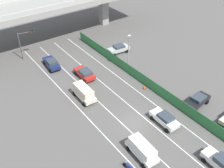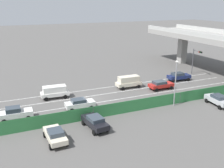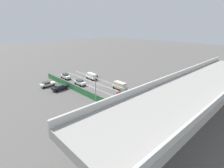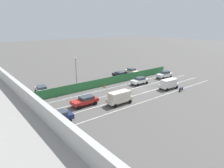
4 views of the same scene
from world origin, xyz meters
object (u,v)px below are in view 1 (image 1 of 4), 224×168
object	(u,v)px
motorcycle	(129,167)
traffic_light	(25,40)
traffic_cone	(145,87)
car_sedan_navy	(52,63)
car_van_white	(142,149)
car_hatchback_white	(221,162)
street_lamp	(129,49)
car_van_cream	(84,92)
car_sedan_red	(85,73)
parked_sedan_dark	(197,101)
car_sedan_white	(165,119)
parked_wagon_silver	(119,49)

from	to	relation	value
motorcycle	traffic_light	size ratio (longest dim) A/B	0.36
traffic_cone	motorcycle	bearing A→B (deg)	-138.09
car_sedan_navy	car_van_white	bearing A→B (deg)	-90.07
car_sedan_navy	motorcycle	bearing A→B (deg)	-95.62
car_hatchback_white	street_lamp	xyz separation A→B (m)	(4.40, 22.10, 3.24)
car_sedan_navy	car_hatchback_white	world-z (taller)	car_hatchback_white
car_van_cream	car_sedan_navy	distance (m)	11.07
car_sedan_red	car_sedan_navy	bearing A→B (deg)	116.31
motorcycle	traffic_light	world-z (taller)	traffic_light
car_van_cream	parked_sedan_dark	bearing A→B (deg)	-41.65
traffic_light	car_sedan_navy	bearing A→B (deg)	-69.42
street_lamp	motorcycle	bearing A→B (deg)	-128.37
car_van_white	motorcycle	bearing A→B (deg)	-163.73
motorcycle	traffic_cone	bearing A→B (deg)	41.91
car_van_cream	car_sedan_white	distance (m)	12.60
car_sedan_red	motorcycle	bearing A→B (deg)	-106.51
car_van_white	street_lamp	bearing A→B (deg)	56.14
car_van_white	street_lamp	world-z (taller)	street_lamp
car_sedan_white	traffic_cone	bearing A→B (deg)	67.22
car_van_cream	car_hatchback_white	bearing A→B (deg)	-73.30
car_sedan_navy	car_sedan_white	xyz separation A→B (m)	(6.03, -22.14, -0.02)
car_sedan_white	car_sedan_red	bearing A→B (deg)	100.44
car_sedan_navy	parked_wagon_silver	world-z (taller)	car_sedan_navy
street_lamp	parked_sedan_dark	bearing A→B (deg)	-80.56
car_hatchback_white	traffic_light	bearing A→B (deg)	102.56
car_hatchback_white	car_sedan_white	xyz separation A→B (m)	(0.02, 8.80, -0.06)
car_van_white	car_van_cream	bearing A→B (deg)	89.69
parked_wagon_silver	traffic_light	world-z (taller)	traffic_light
car_van_cream	street_lamp	size ratio (longest dim) A/B	0.67
car_sedan_navy	traffic_light	distance (m)	6.85
motorcycle	parked_sedan_dark	distance (m)	15.38
car_van_cream	parked_wagon_silver	size ratio (longest dim) A/B	1.04
car_van_cream	traffic_cone	distance (m)	9.85
car_van_cream	car_sedan_white	world-z (taller)	car_van_cream
car_van_cream	motorcycle	world-z (taller)	car_van_cream
car_van_cream	street_lamp	xyz separation A→B (m)	(10.37, 2.22, 2.96)
car_sedan_red	parked_sedan_dark	world-z (taller)	parked_sedan_dark
motorcycle	parked_wagon_silver	distance (m)	27.19
car_sedan_white	car_van_white	bearing A→B (deg)	-159.55
car_van_white	traffic_cone	xyz separation A→B (m)	(9.20, 9.73, -0.83)
parked_sedan_dark	street_lamp	bearing A→B (deg)	99.44
car_sedan_white	parked_wagon_silver	size ratio (longest dim) A/B	0.96
car_van_white	car_sedan_white	xyz separation A→B (m)	(6.06, 2.26, -0.27)
car_van_cream	car_hatchback_white	xyz separation A→B (m)	(5.96, -19.88, -0.28)
car_van_cream	traffic_light	distance (m)	17.21
car_sedan_red	parked_wagon_silver	distance (m)	10.50
car_van_cream	traffic_light	size ratio (longest dim) A/B	0.85
car_sedan_navy	car_hatchback_white	distance (m)	31.52
car_sedan_white	motorcycle	world-z (taller)	car_sedan_white
traffic_light	motorcycle	bearing A→B (deg)	-90.54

